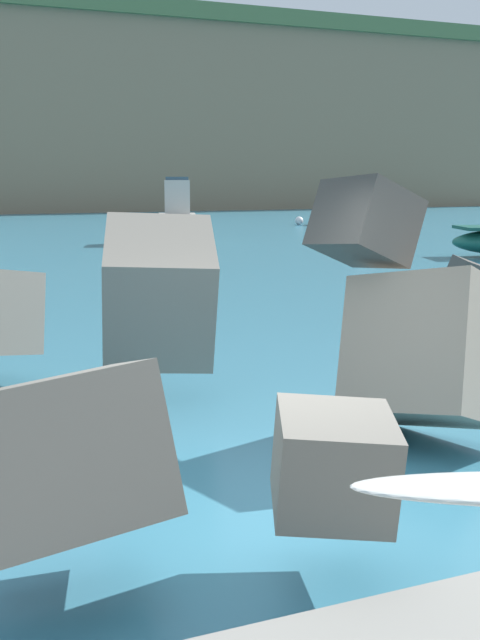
# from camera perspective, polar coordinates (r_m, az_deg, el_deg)

# --- Properties ---
(ground_plane) EXTENTS (400.00, 400.00, 0.00)m
(ground_plane) POSITION_cam_1_polar(r_m,az_deg,el_deg) (6.52, 2.32, -12.89)
(ground_plane) COLOR teal
(breakwater_jetty) EXTENTS (33.31, 7.80, 2.79)m
(breakwater_jetty) POSITION_cam_1_polar(r_m,az_deg,el_deg) (7.87, -6.89, -0.68)
(breakwater_jetty) COLOR #4C4944
(breakwater_jetty) RESTS_ON ground
(boat_near_centre) EXTENTS (3.11, 5.34, 2.51)m
(boat_near_centre) POSITION_cam_1_polar(r_m,az_deg,el_deg) (31.96, -4.30, 6.65)
(boat_near_centre) COLOR beige
(boat_near_centre) RESTS_ON ground
(boat_near_right) EXTENTS (5.77, 3.70, 2.03)m
(boat_near_right) POSITION_cam_1_polar(r_m,az_deg,el_deg) (46.13, 7.92, 7.38)
(boat_near_right) COLOR maroon
(boat_near_right) RESTS_ON ground
(mooring_buoy_outer) EXTENTS (0.44, 0.44, 0.44)m
(mooring_buoy_outer) POSITION_cam_1_polar(r_m,az_deg,el_deg) (44.34, 4.06, 6.78)
(mooring_buoy_outer) COLOR silver
(mooring_buoy_outer) RESTS_ON ground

